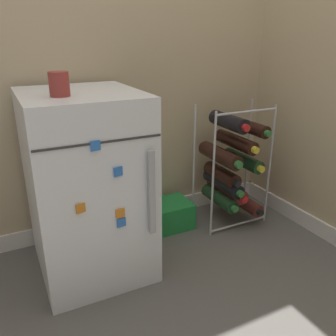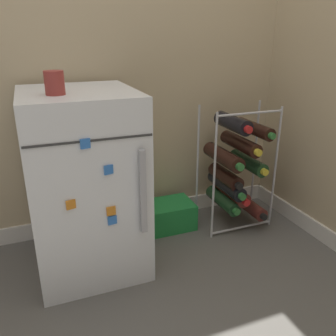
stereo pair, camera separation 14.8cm
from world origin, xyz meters
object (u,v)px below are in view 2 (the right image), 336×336
object	(u,v)px
mini_fridge	(85,182)
fridge_top_cup	(54,83)
wine_rack	(235,169)
soda_box	(167,215)

from	to	relation	value
mini_fridge	fridge_top_cup	bearing A→B (deg)	-135.52
wine_rack	fridge_top_cup	bearing A→B (deg)	-170.89
mini_fridge	fridge_top_cup	distance (m)	0.47
wine_rack	soda_box	distance (m)	0.46
mini_fridge	soda_box	bearing A→B (deg)	18.64
wine_rack	mini_fridge	bearing A→B (deg)	-175.97
soda_box	fridge_top_cup	world-z (taller)	fridge_top_cup
wine_rack	soda_box	world-z (taller)	wine_rack
mini_fridge	wine_rack	world-z (taller)	mini_fridge
soda_box	fridge_top_cup	distance (m)	0.98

